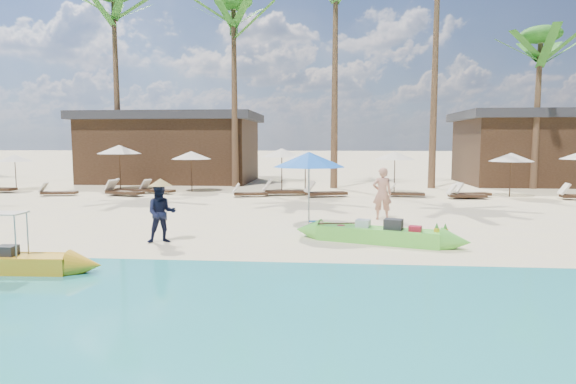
{
  "coord_description": "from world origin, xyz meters",
  "views": [
    {
      "loc": [
        1.9,
        -12.28,
        2.52
      ],
      "look_at": [
        0.67,
        2.0,
        1.02
      ],
      "focal_mm": 30.0,
      "sensor_mm": 36.0,
      "label": 1
    }
  ],
  "objects": [
    {
      "name": "lounger_7_left",
      "position": [
        5.35,
        10.01,
        0.18
      ],
      "size": [
        1.68,
        0.69,
        0.55
      ],
      "rotation": [
        0.0,
        0.0,
        -0.12
      ],
      "color": "#3B2618",
      "rests_on": "ground"
    },
    {
      "name": "tourist",
      "position": [
        3.61,
        3.39,
        0.85
      ],
      "size": [
        0.63,
        0.42,
        1.7
      ],
      "primitive_type": "imported",
      "rotation": [
        0.0,
        0.0,
        3.12
      ],
      "color": "tan",
      "rests_on": "ground"
    },
    {
      "name": "resort_parasol_2",
      "position": [
        -14.47,
        11.5,
        1.67
      ],
      "size": [
        1.8,
        1.8,
        1.85
      ],
      "color": "#3B2618",
      "rests_on": "ground"
    },
    {
      "name": "lounger_4_right",
      "position": [
        -6.53,
        10.4,
        0.2
      ],
      "size": [
        1.84,
        1.03,
        0.6
      ],
      "rotation": [
        0.0,
        0.0,
        -0.29
      ],
      "color": "#3B2618",
      "rests_on": "ground"
    },
    {
      "name": "palm_3",
      "position": [
        -3.36,
        14.27,
        8.58
      ],
      "size": [
        2.08,
        2.08,
        10.52
      ],
      "color": "brown",
      "rests_on": "ground"
    },
    {
      "name": "palm_4",
      "position": [
        2.15,
        14.01,
        9.45
      ],
      "size": [
        2.08,
        2.08,
        11.7
      ],
      "color": "brown",
      "rests_on": "ground"
    },
    {
      "name": "resort_parasol_7",
      "position": [
        5.07,
        11.51,
        1.85
      ],
      "size": [
        1.99,
        1.99,
        2.05
      ],
      "color": "#3B2618",
      "rests_on": "ground"
    },
    {
      "name": "lounger_3_left",
      "position": [
        -10.82,
        9.06,
        0.19
      ],
      "size": [
        1.73,
        0.86,
        0.56
      ],
      "rotation": [
        0.0,
        0.0,
        0.22
      ],
      "color": "#3B2618",
      "rests_on": "ground"
    },
    {
      "name": "lounger_8_left",
      "position": [
        7.86,
        9.4,
        0.19
      ],
      "size": [
        1.68,
        0.54,
        0.57
      ],
      "rotation": [
        0.0,
        0.0,
        0.01
      ],
      "color": "#3B2618",
      "rests_on": "ground"
    },
    {
      "name": "lounger_4_left",
      "position": [
        -7.72,
        9.27,
        0.22
      ],
      "size": [
        2.02,
        1.14,
        0.66
      ],
      "rotation": [
        0.0,
        0.0,
        -0.3
      ],
      "color": "#3B2618",
      "rests_on": "ground"
    },
    {
      "name": "pavilion_west",
      "position": [
        -8.0,
        17.5,
        2.19
      ],
      "size": [
        10.8,
        6.6,
        4.3
      ],
      "color": "#3B2618",
      "rests_on": "ground"
    },
    {
      "name": "resort_parasol_8",
      "position": [
        10.15,
        10.42,
        1.81
      ],
      "size": [
        1.95,
        1.95,
        2.01
      ],
      "color": "#3B2618",
      "rests_on": "ground"
    },
    {
      "name": "lounger_6_right",
      "position": [
        1.65,
        9.62,
        0.22
      ],
      "size": [
        2.03,
        1.22,
        0.66
      ],
      "rotation": [
        0.0,
        0.0,
        0.34
      ],
      "color": "#3B2618",
      "rests_on": "ground"
    },
    {
      "name": "pavilion_east",
      "position": [
        14.0,
        17.5,
        2.2
      ],
      "size": [
        8.8,
        6.6,
        4.3
      ],
      "color": "#3B2618",
      "rests_on": "ground"
    },
    {
      "name": "blue_umbrella",
      "position": [
        1.32,
        1.32,
        2.02
      ],
      "size": [
        2.08,
        2.08,
        2.23
      ],
      "color": "#99999E",
      "rests_on": "ground"
    },
    {
      "name": "lounger_6_left",
      "position": [
        -0.32,
        10.13,
        0.23
      ],
      "size": [
        2.07,
        0.94,
        0.68
      ],
      "rotation": [
        0.0,
        0.0,
        0.17
      ],
      "color": "#3B2618",
      "rests_on": "ground"
    },
    {
      "name": "vendor_green",
      "position": [
        -2.27,
        -0.73,
        0.75
      ],
      "size": [
        0.87,
        0.77,
        1.49
      ],
      "primitive_type": "imported",
      "rotation": [
        0.0,
        0.0,
        0.33
      ],
      "color": "black",
      "rests_on": "ground"
    },
    {
      "name": "palm_2",
      "position": [
        -10.45,
        15.08,
        9.18
      ],
      "size": [
        2.08,
        2.08,
        11.33
      ],
      "color": "brown",
      "rests_on": "ground"
    },
    {
      "name": "resort_parasol_4",
      "position": [
        -5.04,
        11.45,
        1.84
      ],
      "size": [
        1.98,
        1.98,
        2.04
      ],
      "color": "#3B2618",
      "rests_on": "ground"
    },
    {
      "name": "resort_parasol_5",
      "position": [
        -0.48,
        11.7,
        1.97
      ],
      "size": [
        2.12,
        2.12,
        2.18
      ],
      "color": "#3B2618",
      "rests_on": "ground"
    },
    {
      "name": "lounger_7_right",
      "position": [
        8.2,
        9.93,
        0.2
      ],
      "size": [
        1.89,
        1.07,
        0.61
      ],
      "rotation": [
        0.0,
        0.0,
        0.31
      ],
      "color": "#3B2618",
      "rests_on": "ground"
    },
    {
      "name": "palm_6",
      "position": [
        12.84,
        14.52,
        7.05
      ],
      "size": [
        2.08,
        2.08,
        8.51
      ],
      "color": "brown",
      "rests_on": "ground"
    },
    {
      "name": "green_canoe",
      "position": [
        3.12,
        -0.3,
        0.21
      ],
      "size": [
        4.76,
        1.84,
        0.63
      ],
      "rotation": [
        0.0,
        0.0,
        -0.32
      ],
      "color": "#63DD43",
      "rests_on": "ground"
    },
    {
      "name": "lounger_5_left",
      "position": [
        -1.8,
        9.41,
        0.18
      ],
      "size": [
        1.69,
        0.87,
        0.55
      ],
      "rotation": [
        0.0,
        0.0,
        0.24
      ],
      "color": "#3B2618",
      "rests_on": "ground"
    },
    {
      "name": "lounger_3_right",
      "position": [
        -7.88,
        10.3,
        0.21
      ],
      "size": [
        1.96,
        0.88,
        0.64
      ],
      "rotation": [
        0.0,
        0.0,
        0.17
      ],
      "color": "#3B2618",
      "rests_on": "ground"
    },
    {
      "name": "wet_sand_strip",
      "position": [
        0.0,
        -5.0,
        0.0
      ],
      "size": [
        240.0,
        4.5,
        0.01
      ],
      "primitive_type": "cube",
      "color": "tan",
      "rests_on": "ground"
    },
    {
      "name": "resort_parasol_3",
      "position": [
        -9.11,
        12.17,
        2.11
      ],
      "size": [
        2.27,
        2.27,
        2.34
      ],
      "color": "#3B2618",
      "rests_on": "ground"
    },
    {
      "name": "resort_parasol_6",
      "position": [
        0.77,
        10.37,
        1.88
      ],
      "size": [
        2.02,
        2.02,
        2.08
      ],
      "color": "#3B2618",
      "rests_on": "ground"
    },
    {
      "name": "ground",
      "position": [
        0.0,
        0.0,
        0.0
      ],
      "size": [
        240.0,
        240.0,
        0.0
      ],
      "primitive_type": "plane",
      "color": "beige",
      "rests_on": "ground"
    }
  ]
}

